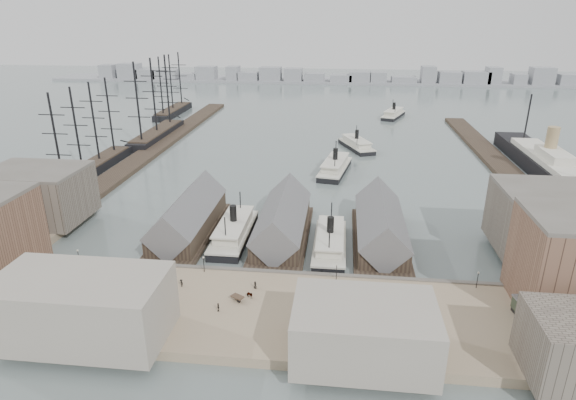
# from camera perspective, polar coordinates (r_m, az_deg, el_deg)

# --- Properties ---
(ground) EXTENTS (900.00, 900.00, 0.00)m
(ground) POSITION_cam_1_polar(r_m,az_deg,el_deg) (116.54, -1.70, -8.08)
(ground) COLOR slate
(ground) RESTS_ON ground
(quay) EXTENTS (180.00, 30.00, 2.00)m
(quay) POSITION_cam_1_polar(r_m,az_deg,el_deg) (99.23, -3.38, -13.19)
(quay) COLOR gray
(quay) RESTS_ON ground
(seawall) EXTENTS (180.00, 1.20, 2.30)m
(seawall) POSITION_cam_1_polar(r_m,az_deg,el_deg) (111.50, -2.08, -8.86)
(seawall) COLOR #59544C
(seawall) RESTS_ON ground
(west_wharf) EXTENTS (10.00, 220.00, 1.60)m
(west_wharf) POSITION_cam_1_polar(r_m,az_deg,el_deg) (224.18, -15.50, 5.92)
(west_wharf) COLOR #2D231C
(west_wharf) RESTS_ON ground
(east_wharf) EXTENTS (10.00, 180.00, 1.60)m
(east_wharf) POSITION_cam_1_polar(r_m,az_deg,el_deg) (208.41, 23.92, 3.72)
(east_wharf) COLOR #2D231C
(east_wharf) RESTS_ON ground
(ferry_shed_west) EXTENTS (14.00, 42.00, 12.60)m
(ferry_shed_west) POSITION_cam_1_polar(r_m,az_deg,el_deg) (134.93, -11.69, -2.09)
(ferry_shed_west) COLOR #2D231C
(ferry_shed_west) RESTS_ON ground
(ferry_shed_center) EXTENTS (14.00, 42.00, 12.60)m
(ferry_shed_center) POSITION_cam_1_polar(r_m,az_deg,el_deg) (129.43, -0.66, -2.65)
(ferry_shed_center) COLOR #2D231C
(ferry_shed_center) RESTS_ON ground
(ferry_shed_east) EXTENTS (14.00, 42.00, 12.60)m
(ferry_shed_east) POSITION_cam_1_polar(r_m,az_deg,el_deg) (129.04, 10.89, -3.14)
(ferry_shed_east) COLOR #2D231C
(ferry_shed_east) RESTS_ON ground
(warehouse_west_back) EXTENTS (26.00, 20.00, 14.00)m
(warehouse_west_back) POSITION_cam_1_polar(r_m,az_deg,el_deg) (153.53, -27.51, 0.51)
(warehouse_west_back) COLOR #60564C
(warehouse_west_back) RESTS_ON west_land
(warehouse_east_back) EXTENTS (28.00, 20.00, 15.00)m
(warehouse_east_back) POSITION_cam_1_polar(r_m,az_deg,el_deg) (135.72, 29.05, -2.08)
(warehouse_east_back) COLOR #60564C
(warehouse_east_back) RESTS_ON east_land
(street_bldg_center) EXTENTS (24.00, 16.00, 10.00)m
(street_bldg_center) POSITION_cam_1_polar(r_m,az_deg,el_deg) (84.99, 8.98, -15.13)
(street_bldg_center) COLOR gray
(street_bldg_center) RESTS_ON quay
(street_bldg_west) EXTENTS (30.00, 16.00, 12.00)m
(street_bldg_west) POSITION_cam_1_polar(r_m,az_deg,el_deg) (95.50, -23.21, -11.60)
(street_bldg_west) COLOR gray
(street_bldg_west) RESTS_ON quay
(lamp_post_far_w) EXTENTS (0.44, 0.44, 3.92)m
(lamp_post_far_w) POSITION_cam_1_polar(r_m,az_deg,el_deg) (122.79, -23.61, -5.91)
(lamp_post_far_w) COLOR black
(lamp_post_far_w) RESTS_ON quay
(lamp_post_near_w) EXTENTS (0.44, 0.44, 3.92)m
(lamp_post_near_w) POSITION_cam_1_polar(r_m,az_deg,el_deg) (111.27, -9.97, -7.17)
(lamp_post_near_w) COLOR black
(lamp_post_near_w) RESTS_ON quay
(lamp_post_near_e) EXTENTS (0.44, 0.44, 3.92)m
(lamp_post_near_e) POSITION_cam_1_polar(r_m,az_deg,el_deg) (107.16, 5.78, -8.11)
(lamp_post_near_e) COLOR black
(lamp_post_near_e) RESTS_ON quay
(lamp_post_far_e) EXTENTS (0.44, 0.44, 3.92)m
(lamp_post_far_e) POSITION_cam_1_polar(r_m,az_deg,el_deg) (111.29, 21.58, -8.45)
(lamp_post_far_e) COLOR black
(lamp_post_far_e) RESTS_ON quay
(far_shore) EXTENTS (500.00, 40.00, 15.72)m
(far_shore) POSITION_cam_1_polar(r_m,az_deg,el_deg) (438.23, 4.40, 14.20)
(far_shore) COLOR gray
(far_shore) RESTS_ON ground
(ferry_docked_west) EXTENTS (8.52, 28.41, 10.15)m
(ferry_docked_west) POSITION_cam_1_polar(r_m,az_deg,el_deg) (130.89, -6.42, -3.60)
(ferry_docked_west) COLOR black
(ferry_docked_west) RESTS_ON ground
(ferry_docked_east) EXTENTS (8.15, 27.16, 9.70)m
(ferry_docked_east) POSITION_cam_1_polar(r_m,az_deg,el_deg) (124.53, 4.99, -4.94)
(ferry_docked_east) COLOR black
(ferry_docked_east) RESTS_ON ground
(ferry_open_near) EXTENTS (13.21, 29.42, 10.14)m
(ferry_open_near) POSITION_cam_1_polar(r_m,az_deg,el_deg) (185.32, 5.58, 3.97)
(ferry_open_near) COLOR black
(ferry_open_near) RESTS_ON ground
(ferry_open_mid) EXTENTS (16.98, 26.62, 9.15)m
(ferry_open_mid) POSITION_cam_1_polar(r_m,az_deg,el_deg) (220.09, 8.10, 6.57)
(ferry_open_mid) COLOR black
(ferry_open_mid) RESTS_ON ground
(ferry_open_far) EXTENTS (16.39, 27.13, 9.30)m
(ferry_open_far) POSITION_cam_1_polar(r_m,az_deg,el_deg) (292.85, 12.38, 9.95)
(ferry_open_far) COLOR black
(ferry_open_far) RESTS_ON ground
(sailing_ship_near) EXTENTS (8.13, 56.01, 33.42)m
(sailing_ship_near) POSITION_cam_1_polar(r_m,az_deg,el_deg) (198.85, -22.25, 3.69)
(sailing_ship_near) COLOR black
(sailing_ship_near) RESTS_ON ground
(sailing_ship_mid) EXTENTS (9.26, 53.50, 38.07)m
(sailing_ship_mid) POSITION_cam_1_polar(r_m,az_deg,el_deg) (244.60, -15.24, 7.66)
(sailing_ship_mid) COLOR black
(sailing_ship_mid) RESTS_ON ground
(sailing_ship_far) EXTENTS (8.53, 47.39, 35.07)m
(sailing_ship_far) POSITION_cam_1_polar(r_m,az_deg,el_deg) (303.48, -13.45, 10.31)
(sailing_ship_far) COLOR black
(sailing_ship_far) RESTS_ON ground
(ocean_steamer) EXTENTS (12.61, 92.13, 18.43)m
(ocean_steamer) POSITION_cam_1_polar(r_m,az_deg,el_deg) (205.42, 28.36, 3.67)
(ocean_steamer) COLOR black
(ocean_steamer) RESTS_ON ground
(tram) EXTENTS (3.98, 9.82, 3.40)m
(tram) POSITION_cam_1_polar(r_m,az_deg,el_deg) (104.15, 26.62, -12.08)
(tram) COLOR black
(tram) RESTS_ON quay
(horse_cart_left) EXTENTS (4.70, 3.79, 1.72)m
(horse_cart_left) POSITION_cam_1_polar(r_m,az_deg,el_deg) (117.60, -23.18, -8.09)
(horse_cart_left) COLOR black
(horse_cart_left) RESTS_ON quay
(horse_cart_center) EXTENTS (4.73, 3.41, 1.52)m
(horse_cart_center) POSITION_cam_1_polar(r_m,az_deg,el_deg) (101.29, -5.08, -11.25)
(horse_cart_center) COLOR black
(horse_cart_center) RESTS_ON quay
(horse_cart_right) EXTENTS (4.52, 1.52, 1.44)m
(horse_cart_right) POSITION_cam_1_polar(r_m,az_deg,el_deg) (94.87, 10.06, -14.04)
(horse_cart_right) COLOR black
(horse_cart_right) RESTS_ON quay
(pedestrian_0) EXTENTS (0.67, 0.52, 1.72)m
(pedestrian_0) POSITION_cam_1_polar(r_m,az_deg,el_deg) (119.22, -27.03, -8.34)
(pedestrian_0) COLOR black
(pedestrian_0) RESTS_ON quay
(pedestrian_1) EXTENTS (0.99, 1.08, 1.79)m
(pedestrian_1) POSITION_cam_1_polar(r_m,az_deg,el_deg) (113.78, -27.77, -9.89)
(pedestrian_1) COLOR black
(pedestrian_1) RESTS_ON quay
(pedestrian_2) EXTENTS (1.29, 1.19, 1.74)m
(pedestrian_2) POSITION_cam_1_polar(r_m,az_deg,el_deg) (107.52, -12.53, -9.58)
(pedestrian_2) COLOR black
(pedestrian_2) RESTS_ON quay
(pedestrian_3) EXTENTS (0.88, 1.15, 1.81)m
(pedestrian_3) POSITION_cam_1_polar(r_m,az_deg,el_deg) (98.26, -8.27, -12.45)
(pedestrian_3) COLOR black
(pedestrian_3) RESTS_ON quay
(pedestrian_4) EXTENTS (0.94, 0.96, 1.67)m
(pedestrian_4) POSITION_cam_1_polar(r_m,az_deg,el_deg) (104.64, -3.91, -10.02)
(pedestrian_4) COLOR black
(pedestrian_4) RESTS_ON quay
(pedestrian_5) EXTENTS (0.70, 0.74, 1.64)m
(pedestrian_5) POSITION_cam_1_polar(r_m,az_deg,el_deg) (96.17, 5.46, -13.20)
(pedestrian_5) COLOR black
(pedestrian_5) RESTS_ON quay
(pedestrian_6) EXTENTS (1.00, 0.96, 1.62)m
(pedestrian_6) POSITION_cam_1_polar(r_m,az_deg,el_deg) (102.99, 13.88, -11.24)
(pedestrian_6) COLOR black
(pedestrian_6) RESTS_ON quay
(pedestrian_7) EXTENTS (1.25, 1.32, 1.80)m
(pedestrian_7) POSITION_cam_1_polar(r_m,az_deg,el_deg) (92.63, 12.15, -15.08)
(pedestrian_7) COLOR black
(pedestrian_7) RESTS_ON quay
(pedestrian_8) EXTENTS (0.89, 0.97, 1.59)m
(pedestrian_8) POSITION_cam_1_polar(r_m,az_deg,el_deg) (102.08, 15.88, -11.78)
(pedestrian_8) COLOR black
(pedestrian_8) RESTS_ON quay
(pedestrian_9) EXTENTS (0.93, 0.76, 1.63)m
(pedestrian_9) POSITION_cam_1_polar(r_m,az_deg,el_deg) (99.88, 27.03, -14.30)
(pedestrian_9) COLOR black
(pedestrian_9) RESTS_ON quay
(pedestrian_10) EXTENTS (1.00, 0.99, 1.69)m
(pedestrian_10) POSITION_cam_1_polar(r_m,az_deg,el_deg) (120.24, -26.85, -8.07)
(pedestrian_10) COLOR black
(pedestrian_10) RESTS_ON quay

